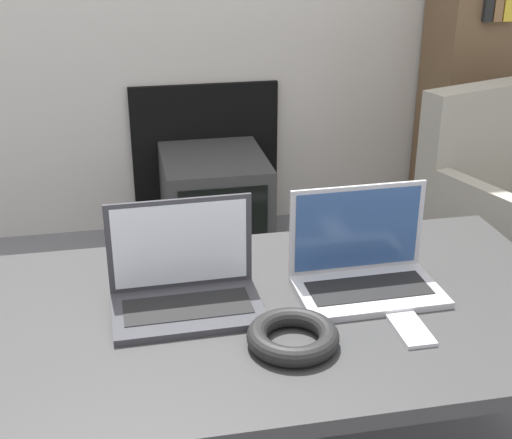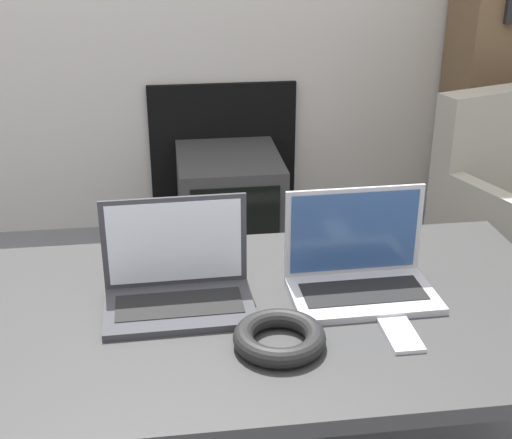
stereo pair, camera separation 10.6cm
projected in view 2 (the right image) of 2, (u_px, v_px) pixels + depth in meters
table at (274, 319)px, 1.63m from camera, size 1.38×0.79×0.45m
laptop_left at (178, 281)px, 1.62m from camera, size 0.34×0.21×0.24m
laptop_right at (359, 269)px, 1.67m from camera, size 0.34×0.21×0.24m
headphones at (279, 337)px, 1.47m from camera, size 0.19×0.19×0.04m
phone at (400, 334)px, 1.51m from camera, size 0.07×0.14×0.01m
tv at (229, 202)px, 2.85m from camera, size 0.40×0.48×0.39m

